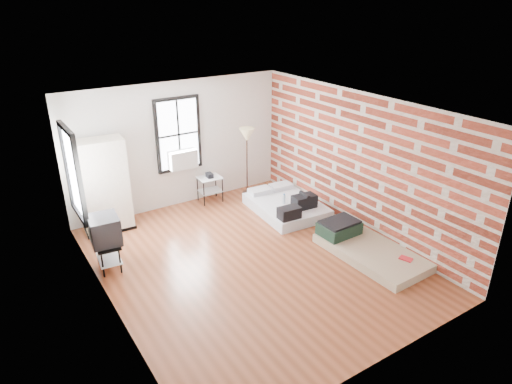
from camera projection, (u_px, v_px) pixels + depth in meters
ground at (251, 261)px, 8.30m from camera, size 6.00×6.00×0.00m
room_shell at (251, 163)px, 8.00m from camera, size 5.02×6.02×2.80m
mattress_main at (287, 205)px, 10.10m from camera, size 1.43×1.86×0.57m
mattress_bare at (363, 246)px, 8.52m from camera, size 1.13×2.08×0.44m
wardrobe at (104, 186)px, 9.06m from camera, size 1.01×0.63×1.91m
side_table at (210, 182)px, 10.49m from camera, size 0.55×0.45×0.70m
floor_lamp at (247, 138)px, 10.56m from camera, size 0.35×0.35×1.62m
tv_stand at (105, 232)px, 7.85m from camera, size 0.54×0.73×0.99m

